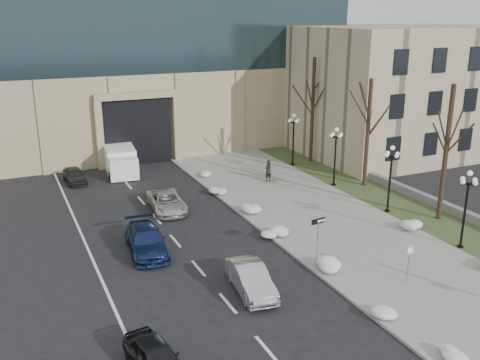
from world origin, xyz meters
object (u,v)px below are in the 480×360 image
object	(u,v)px
car_d	(167,202)
lamppost_a	(467,199)
lamppost_d	(293,133)
car_e	(75,175)
one_way_sign	(321,226)
car_b	(251,279)
car_c	(146,241)
keep_sign	(409,256)
lamppost_c	(336,149)
lamppost_b	(391,170)
box_truck	(120,159)
car_a	(156,358)
pedestrian	(268,171)

from	to	relation	value
car_d	lamppost_a	distance (m)	19.21
lamppost_a	lamppost_d	size ratio (longest dim) A/B	1.00
car_e	lamppost_d	size ratio (longest dim) A/B	0.76
one_way_sign	lamppost_d	bearing A→B (deg)	58.34
car_b	car_c	world-z (taller)	car_c
car_e	lamppost_d	xyz separation A→B (m)	(18.55, -3.12, 2.46)
car_d	car_e	distance (m)	10.55
car_e	one_way_sign	xyz separation A→B (m)	(10.15, -20.57, 1.50)
keep_sign	lamppost_a	distance (m)	6.31
car_e	lamppost_c	xyz separation A→B (m)	(18.55, -9.62, 2.46)
lamppost_b	lamppost_d	bearing A→B (deg)	90.00
one_way_sign	keep_sign	distance (m)	4.88
box_truck	keep_sign	distance (m)	27.73
box_truck	lamppost_c	bearing A→B (deg)	-31.72
lamppost_a	lamppost_c	xyz separation A→B (m)	(0.00, 13.00, 0.00)
lamppost_b	one_way_sign	bearing A→B (deg)	-152.08
car_e	lamppost_b	size ratio (longest dim) A/B	0.76
car_c	one_way_sign	distance (m)	9.92
car_a	lamppost_c	distance (m)	25.53
car_d	pedestrian	distance (m)	9.83
car_b	lamppost_d	bearing A→B (deg)	61.63
box_truck	lamppost_c	size ratio (longest dim) A/B	1.49
lamppost_d	car_c	bearing A→B (deg)	-143.69
lamppost_a	car_c	bearing A→B (deg)	156.86
car_c	lamppost_d	bearing A→B (deg)	41.80
car_d	box_truck	distance (m)	11.08
pedestrian	lamppost_d	world-z (taller)	lamppost_d
car_d	lamppost_b	distance (m)	15.46
lamppost_d	keep_sign	bearing A→B (deg)	-105.02
car_e	lamppost_a	xyz separation A→B (m)	(18.55, -22.62, 2.46)
car_a	lamppost_d	xyz separation A→B (m)	(19.30, 23.03, 2.44)
keep_sign	lamppost_c	distance (m)	16.17
pedestrian	lamppost_d	size ratio (longest dim) A/B	0.37
car_a	one_way_sign	size ratio (longest dim) A/B	1.46
car_b	box_truck	xyz separation A→B (m)	(-1.11, 23.78, 0.36)
car_b	pedestrian	xyz separation A→B (m)	(9.06, 15.55, 0.30)
lamppost_b	car_c	bearing A→B (deg)	177.71
car_d	lamppost_a	bearing A→B (deg)	-39.41
car_b	keep_sign	xyz separation A→B (m)	(7.56, -2.55, 0.83)
car_b	car_d	world-z (taller)	car_b
car_a	lamppost_d	distance (m)	30.15
car_d	lamppost_d	bearing A→B (deg)	29.18
car_a	lamppost_a	size ratio (longest dim) A/B	0.79
lamppost_b	keep_sign	bearing A→B (deg)	-124.11
car_a	keep_sign	world-z (taller)	keep_sign
keep_sign	car_b	bearing A→B (deg)	162.46
box_truck	pedestrian	bearing A→B (deg)	-32.67
lamppost_c	car_d	bearing A→B (deg)	178.92
lamppost_c	keep_sign	bearing A→B (deg)	-111.03
car_a	car_b	world-z (taller)	car_b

